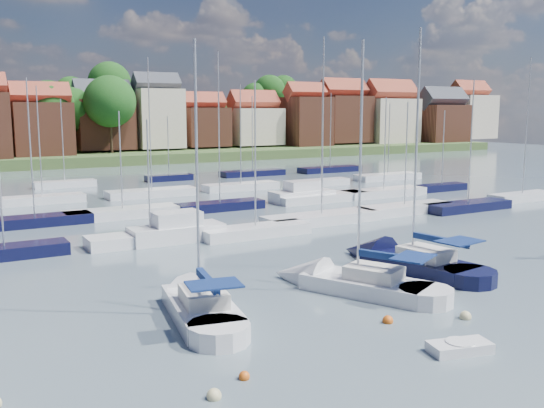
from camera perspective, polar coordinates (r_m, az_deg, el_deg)
ground at (r=66.18m, az=-10.84°, el=0.25°), size 260.00×260.00×0.00m
sailboat_left at (r=30.07m, az=-7.11°, el=-9.31°), size 4.50×10.55×13.96m
sailboat_centre at (r=33.47m, az=6.99°, el=-7.43°), size 7.11×10.69×14.36m
sailboat_navy at (r=38.80m, az=12.09°, el=-5.29°), size 4.57×11.61×15.66m
tender at (r=26.24m, az=17.25°, el=-12.76°), size 2.73×1.75×0.54m
buoy_b at (r=22.96m, az=-2.63°, el=-16.14°), size 0.41×0.41×0.41m
buoy_c at (r=28.91m, az=10.84°, el=-10.91°), size 0.50×0.50×0.50m
buoy_d at (r=30.32m, az=17.73°, el=-10.24°), size 0.55×0.55×0.55m
buoy_e at (r=37.74m, az=9.74°, el=-6.18°), size 0.41×0.41×0.41m
buoy_g at (r=21.67m, az=-5.48°, el=-17.77°), size 0.52×0.52×0.52m
buoy_h at (r=38.37m, az=17.69°, el=-6.23°), size 0.48×0.48×0.48m
marina_field at (r=62.28m, az=-7.73°, el=0.20°), size 79.62×41.41×15.93m
far_shore_town at (r=156.48m, az=-21.31°, el=6.37°), size 212.46×90.00×22.27m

